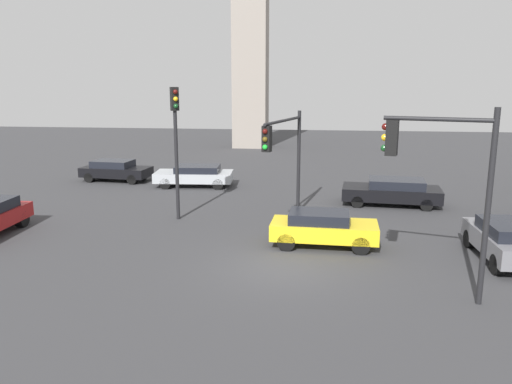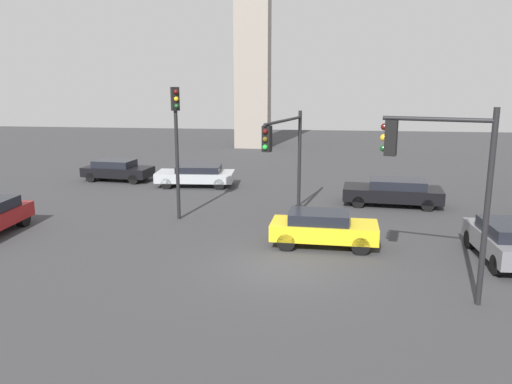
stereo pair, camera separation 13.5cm
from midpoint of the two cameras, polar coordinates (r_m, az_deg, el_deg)
The scene contains 10 objects.
ground_plane at distance 17.27m, azimuth 3.16°, elevation -8.38°, with size 97.62×97.62×0.00m, color #38383A.
traffic_light_0 at distance 14.83m, azimuth 20.02°, elevation 2.60°, with size 2.89×0.98×5.44m.
traffic_light_1 at distance 21.63m, azimuth 3.35°, elevation 5.23°, with size 1.35×4.46×4.77m.
traffic_light_2 at distance 22.60m, azimuth -8.73°, elevation 6.92°, with size 0.44×0.49×5.84m.
car_0 at distance 26.33m, azimuth 15.24°, elevation 0.07°, with size 4.93×2.45×1.33m.
car_1 at distance 30.23m, azimuth -6.56°, elevation 1.92°, with size 4.63×2.33×1.24m.
car_2 at distance 19.51m, azimuth 26.31°, elevation -4.87°, with size 1.86×4.08×1.41m.
car_3 at distance 32.84m, azimuth -15.13°, elevation 2.41°, with size 4.34×2.22×1.29m.
car_4 at distance 19.28m, azimuth 7.67°, elevation -3.99°, with size 4.00×1.84×1.34m.
skyline_tower at distance 48.34m, azimuth -0.27°, elevation 18.59°, with size 3.06×3.06×22.74m, color gray.
Camera 2 is at (1.22, -16.11, 6.10)m, focal length 35.83 mm.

